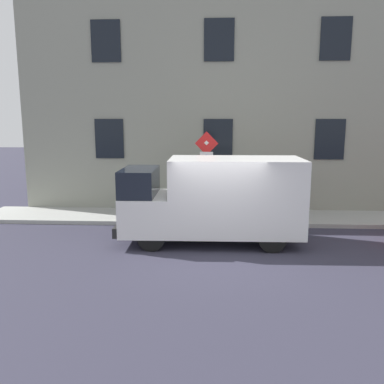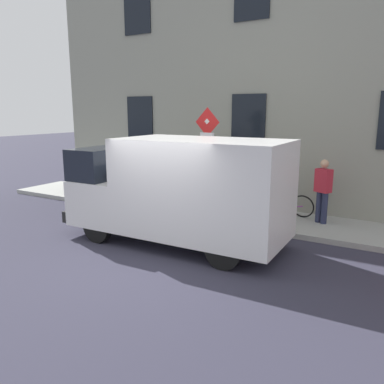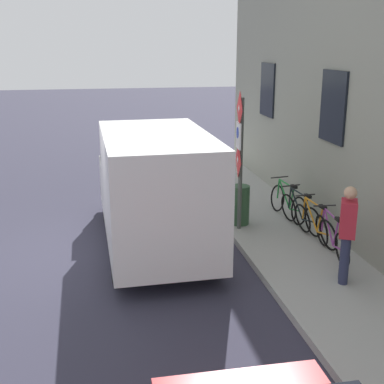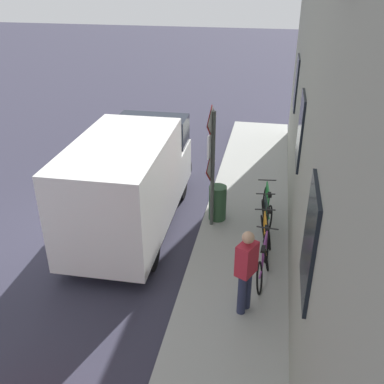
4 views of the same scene
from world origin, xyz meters
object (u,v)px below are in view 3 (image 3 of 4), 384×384
bicycle_orange (315,224)px  litter_bin (240,205)px  pedestrian (347,231)px  bicycle_black (300,213)px  bicycle_purple (331,238)px  sign_post_stacked (239,146)px  delivery_van (153,185)px  bicycle_green (288,203)px

bicycle_orange → litter_bin: bearing=37.0°
pedestrian → bicycle_black: bearing=-70.0°
bicycle_purple → bicycle_black: same height
sign_post_stacked → delivery_van: bearing=-171.5°
bicycle_orange → pedestrian: size_ratio=1.00×
bicycle_black → pedestrian: bearing=165.5°
bicycle_black → bicycle_green: size_ratio=1.00×
bicycle_purple → bicycle_green: same height
sign_post_stacked → bicycle_orange: sign_post_stacked is taller
sign_post_stacked → bicycle_purple: (1.39, -1.81, -1.51)m
bicycle_purple → pedestrian: (-0.29, -1.10, 0.56)m
sign_post_stacked → bicycle_green: bearing=20.0°
sign_post_stacked → litter_bin: bearing=64.1°
litter_bin → bicycle_black: bearing=-24.9°
sign_post_stacked → delivery_van: 2.04m
bicycle_orange → bicycle_black: size_ratio=1.00×
delivery_van → litter_bin: 2.26m
sign_post_stacked → bicycle_black: 2.06m
sign_post_stacked → bicycle_orange: bearing=-37.0°
bicycle_purple → pedestrian: bearing=169.4°
delivery_van → bicycle_orange: 3.47m
bicycle_purple → litter_bin: (-1.24, 2.12, 0.08)m
delivery_van → bicycle_black: bearing=-90.7°
bicycle_orange → bicycle_black: same height
bicycle_green → delivery_van: bearing=96.5°
bicycle_green → litter_bin: (-1.24, -0.20, 0.08)m
bicycle_green → litter_bin: litter_bin is taller
bicycle_purple → litter_bin: size_ratio=1.91×
delivery_van → bicycle_purple: delivery_van is taller
delivery_van → pedestrian: bearing=-132.2°
delivery_van → bicycle_green: (3.28, 0.79, -0.82)m
sign_post_stacked → bicycle_purple: sign_post_stacked is taller
delivery_van → litter_bin: bearing=-74.9°
delivery_van → bicycle_green: size_ratio=3.14×
bicycle_orange → bicycle_purple: bearing=174.5°
sign_post_stacked → bicycle_orange: 2.30m
sign_post_stacked → pedestrian: size_ratio=1.71×
sign_post_stacked → bicycle_green: sign_post_stacked is taller
sign_post_stacked → bicycle_black: size_ratio=1.72×
bicycle_black → pedestrian: (-0.29, -2.64, 0.56)m
bicycle_purple → litter_bin: 2.45m
bicycle_orange → bicycle_black: 0.77m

